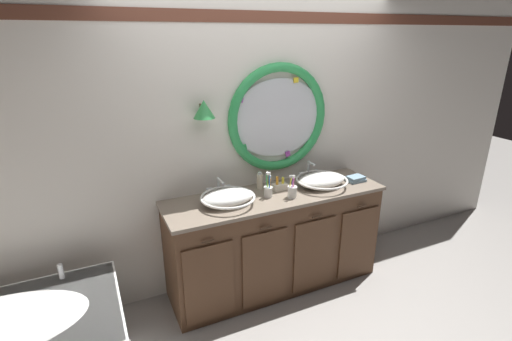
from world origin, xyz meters
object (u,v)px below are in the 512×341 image
object	(u,v)px
sink_basin_right	(322,180)
soap_dispenser	(260,181)
toothbrush_holder_right	(292,191)
folded_hand_towel	(356,179)
sink_basin_left	(228,197)
toothbrush_holder_left	(268,190)
toiletry_basket	(280,186)

from	to	relation	value
sink_basin_right	soap_dispenser	xyz separation A→B (m)	(-0.52, 0.19, 0.01)
toothbrush_holder_right	folded_hand_towel	xyz separation A→B (m)	(0.72, 0.07, -0.03)
sink_basin_left	toothbrush_holder_left	size ratio (longest dim) A/B	1.98
toothbrush_holder_left	toiletry_basket	world-z (taller)	toothbrush_holder_left
sink_basin_right	toothbrush_holder_right	distance (m)	0.38
sink_basin_left	folded_hand_towel	xyz separation A→B (m)	(1.25, -0.03, -0.04)
toothbrush_holder_left	folded_hand_towel	bearing A→B (deg)	-1.79
sink_basin_right	toothbrush_holder_left	distance (m)	0.54
soap_dispenser	toiletry_basket	world-z (taller)	soap_dispenser
toothbrush_holder_left	soap_dispenser	bearing A→B (deg)	86.26
soap_dispenser	toothbrush_holder_left	bearing A→B (deg)	-93.74
toothbrush_holder_left	toothbrush_holder_right	distance (m)	0.20
folded_hand_towel	sink_basin_left	bearing A→B (deg)	178.59
sink_basin_left	sink_basin_right	world-z (taller)	same
sink_basin_left	folded_hand_towel	distance (m)	1.25
toiletry_basket	toothbrush_holder_left	bearing A→B (deg)	-149.48
sink_basin_right	soap_dispenser	size ratio (longest dim) A/B	2.88
folded_hand_towel	toothbrush_holder_right	bearing A→B (deg)	-174.60
toothbrush_holder_right	folded_hand_towel	size ratio (longest dim) A/B	1.23
toothbrush_holder_left	toothbrush_holder_right	bearing A→B (deg)	-28.71
toiletry_basket	soap_dispenser	bearing A→B (deg)	147.98
sink_basin_left	toothbrush_holder_left	bearing A→B (deg)	-0.47
toothbrush_holder_left	folded_hand_towel	xyz separation A→B (m)	(0.89, -0.03, -0.04)
soap_dispenser	sink_basin_right	bearing A→B (deg)	-19.69
toothbrush_holder_left	folded_hand_towel	distance (m)	0.89
toothbrush_holder_right	soap_dispenser	distance (m)	0.33
sink_basin_right	toiletry_basket	world-z (taller)	toiletry_basket
sink_basin_left	sink_basin_right	distance (m)	0.90
toothbrush_holder_right	toiletry_basket	distance (m)	0.19
sink_basin_left	toothbrush_holder_right	distance (m)	0.54
toothbrush_holder_left	soap_dispenser	size ratio (longest dim) A/B	1.39
sink_basin_left	toothbrush_holder_right	world-z (taller)	toothbrush_holder_right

